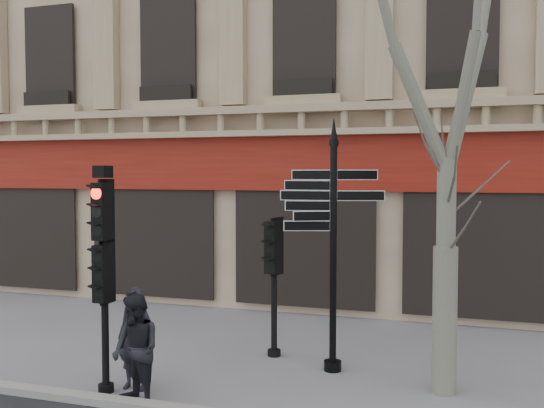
% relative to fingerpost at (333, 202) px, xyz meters
% --- Properties ---
extents(ground, '(80.00, 80.00, 0.00)m').
position_rel_fingerpost_xyz_m(ground, '(-1.50, -1.11, -2.89)').
color(ground, slate).
rests_on(ground, ground).
extents(building, '(28.00, 15.52, 18.00)m').
position_rel_fingerpost_xyz_m(building, '(-1.50, 11.37, 6.10)').
color(building, tan).
rests_on(building, ground).
extents(fingerpost, '(2.01, 2.01, 4.30)m').
position_rel_fingerpost_xyz_m(fingerpost, '(0.00, 0.00, 0.00)').
color(fingerpost, black).
rests_on(fingerpost, ground).
extents(traffic_signal_main, '(0.39, 0.28, 3.48)m').
position_rel_fingerpost_xyz_m(traffic_signal_main, '(-3.12, -2.05, -0.69)').
color(traffic_signal_main, black).
rests_on(traffic_signal_main, ground).
extents(traffic_signal_secondary, '(0.47, 0.38, 2.50)m').
position_rel_fingerpost_xyz_m(traffic_signal_secondary, '(-1.20, 0.48, -1.15)').
color(traffic_signal_secondary, black).
rests_on(traffic_signal_secondary, ground).
extents(pedestrian_a, '(0.59, 0.39, 1.60)m').
position_rel_fingerpost_xyz_m(pedestrian_a, '(-2.75, -1.79, -2.09)').
color(pedestrian_a, black).
rests_on(pedestrian_a, ground).
extents(pedestrian_b, '(0.98, 0.92, 1.61)m').
position_rel_fingerpost_xyz_m(pedestrian_b, '(-2.41, -2.35, -2.08)').
color(pedestrian_b, black).
rests_on(pedestrian_b, ground).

